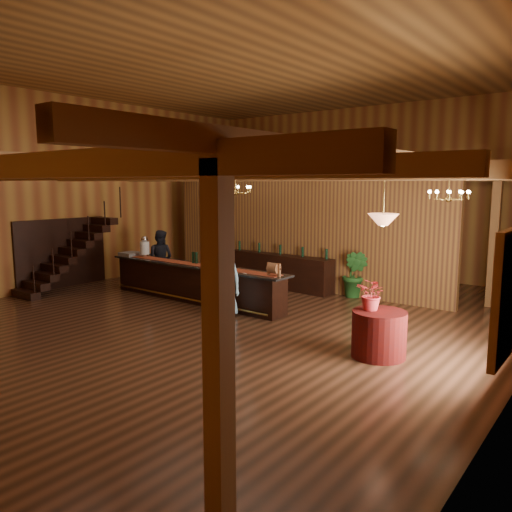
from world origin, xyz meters
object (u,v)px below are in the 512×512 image
Objects in this scene: raffle_drum at (274,268)px; guest at (223,279)px; tasting_bar at (194,282)px; bartender at (222,265)px; beverage_dispenser at (145,247)px; pendant_lamp at (383,219)px; backbar_shelf at (280,271)px; staff_second at (160,258)px; round_table at (379,334)px; floor_plant at (355,274)px; chandelier_left at (235,189)px; chandelier_right at (449,195)px.

raffle_drum is 0.19× the size of guest.
bartender is at bearing 63.45° from tasting_bar.
tasting_bar is 3.25× the size of bartender.
pendant_lamp reaches higher than beverage_dispenser.
staff_second reaches higher than backbar_shelf.
backbar_shelf is 3.64m from guest.
tasting_bar reaches higher than round_table.
pendant_lamp reaches higher than guest.
floor_plant reaches higher than backbar_shelf.
backbar_shelf is 3.38m from chandelier_left.
floor_plant is (-2.40, 3.91, -1.77)m from pendant_lamp.
pendant_lamp reaches higher than floor_plant.
chandelier_right is at bearing -11.28° from backbar_shelf.
beverage_dispenser is 8.11m from chandelier_right.
round_table is 0.53× the size of guest.
bartender reaches higher than tasting_bar.
staff_second is at bearing 172.62° from chandelier_left.
bartender is 2.52m from staff_second.
tasting_bar is 3.47× the size of staff_second.
raffle_drum is (4.58, -0.19, -0.11)m from beverage_dispenser.
beverage_dispenser is at bearing -131.09° from backbar_shelf.
tasting_bar is 7.17× the size of chandelier_left.
chandelier_right is 0.89× the size of pendant_lamp.
floor_plant is at bearing 79.84° from raffle_drum.
round_table is 2.00m from pendant_lamp.
floor_plant is (2.34, 0.11, 0.15)m from backbar_shelf.
guest reaches higher than round_table.
chandelier_left is at bearing 162.38° from raffle_drum.
guest is (-4.23, -2.02, -1.89)m from chandelier_right.
raffle_drum is 3.16m from round_table.
guest is (1.29, -1.43, 0.01)m from bartender.
tasting_bar is 2.66m from raffle_drum.
backbar_shelf is 2.73× the size of floor_plant.
tasting_bar is at bearing 140.99° from staff_second.
guest is (3.65, -0.85, -0.35)m from beverage_dispenser.
beverage_dispenser is 7.68m from pendant_lamp.
backbar_shelf is 4.31× the size of chandelier_left.
pendant_lamp is at bearing -33.78° from backbar_shelf.
beverage_dispenser is 3.76m from guest.
guest is (-3.86, 0.29, 0.48)m from round_table.
round_table is 5.45m from bartender.
tasting_bar is at bearing -167.84° from chandelier_right.
backbar_shelf is 2.16m from bartender.
round_table is 0.57× the size of staff_second.
beverage_dispenser is at bearing 83.84° from staff_second.
raffle_drum is 0.27× the size of floor_plant.
bartender is at bearing 161.51° from round_table.
chandelier_left reaches higher than staff_second.
chandelier_left reaches higher than bartender.
chandelier_left is (3.09, 0.29, 1.62)m from beverage_dispenser.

